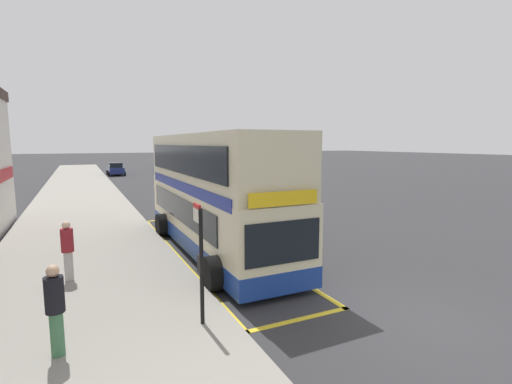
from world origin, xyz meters
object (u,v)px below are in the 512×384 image
at_px(parked_car_navy_distant, 116,169).
at_px(parked_car_black_ahead, 165,165).
at_px(bus_stop_sign, 200,254).
at_px(pedestrian_waiting_near_sign, 68,248).
at_px(double_decker_bus, 213,197).
at_px(pedestrian_further_back, 55,307).

xyz_separation_m(parked_car_navy_distant, parked_car_black_ahead, (7.62, 6.50, 0.00)).
height_order(bus_stop_sign, pedestrian_waiting_near_sign, bus_stop_sign).
xyz_separation_m(double_decker_bus, parked_car_navy_distant, (-0.26, 37.19, -1.26)).
xyz_separation_m(double_decker_bus, pedestrian_further_back, (-5.07, -5.82, -0.97)).
relative_size(bus_stop_sign, pedestrian_waiting_near_sign, 1.51).
bearing_deg(parked_car_navy_distant, pedestrian_waiting_near_sign, 81.89).
distance_m(double_decker_bus, parked_car_navy_distant, 37.21).
xyz_separation_m(double_decker_bus, parked_car_black_ahead, (7.36, 43.69, -1.26)).
height_order(bus_stop_sign, parked_car_navy_distant, bus_stop_sign).
bearing_deg(parked_car_black_ahead, pedestrian_further_back, 77.52).
distance_m(bus_stop_sign, pedestrian_waiting_near_sign, 4.95).
distance_m(double_decker_bus, bus_stop_sign, 6.16).
relative_size(double_decker_bus, pedestrian_further_back, 6.19).
bearing_deg(parked_car_black_ahead, double_decker_bus, 82.05).
bearing_deg(pedestrian_waiting_near_sign, parked_car_navy_distant, 83.10).
height_order(pedestrian_waiting_near_sign, pedestrian_further_back, pedestrian_further_back).
relative_size(double_decker_bus, bus_stop_sign, 4.11).
height_order(parked_car_navy_distant, parked_car_black_ahead, same).
bearing_deg(parked_car_black_ahead, pedestrian_waiting_near_sign, 76.41).
bearing_deg(bus_stop_sign, parked_car_black_ahead, 78.97).
bearing_deg(parked_car_black_ahead, bus_stop_sign, 80.60).
relative_size(double_decker_bus, parked_car_navy_distant, 2.57).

